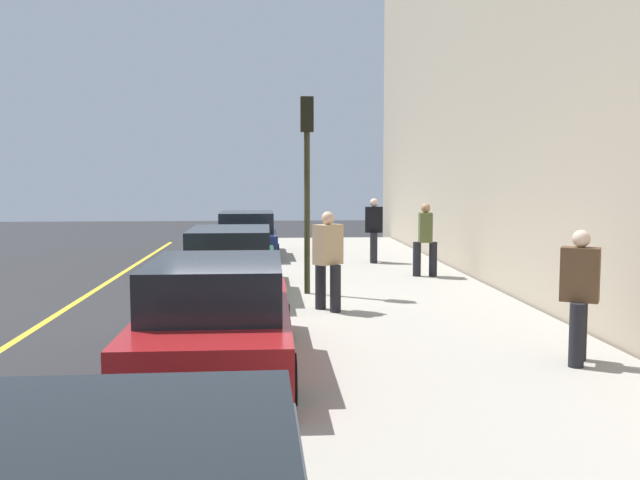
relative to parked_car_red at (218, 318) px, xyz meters
name	(u,v)px	position (x,y,z in m)	size (l,w,h in m)	color
ground_plane	(232,306)	(4.92, 0.10, -0.76)	(56.00, 56.00, 0.00)	#28282B
sidewalk	(396,300)	(4.92, -3.20, -0.68)	(28.00, 4.60, 0.15)	#A39E93
lane_stripe_centre	(67,308)	(4.92, 3.30, -0.75)	(28.00, 0.14, 0.01)	gold
snow_bank_curb	(266,343)	(1.31, -0.60, -0.65)	(5.01, 0.56, 0.22)	white
parked_car_red	(218,318)	(0.00, 0.00, 0.00)	(4.66, 1.91, 1.51)	black
parked_car_green	(231,264)	(5.56, 0.15, 0.00)	(4.79, 1.92, 1.51)	black
parked_car_navy	(247,236)	(12.57, 0.06, 0.00)	(4.45, 1.95, 1.51)	black
pedestrian_black_coat	(374,228)	(10.60, -3.59, 0.36)	(0.60, 0.52, 1.82)	black
pedestrian_olive_coat	(425,237)	(7.73, -4.42, 0.34)	(0.51, 0.59, 1.78)	black
pedestrian_brown_coat	(579,293)	(-0.24, -4.60, 0.31)	(0.52, 0.55, 1.72)	black
pedestrian_tan_coat	(328,258)	(3.53, -1.70, 0.34)	(0.54, 0.57, 1.79)	black
traffic_light_pole	(307,161)	(5.42, -1.42, 2.13)	(0.35, 0.26, 4.02)	#2D2D19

